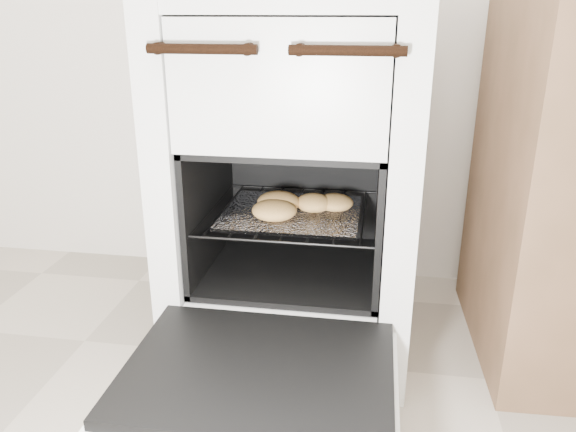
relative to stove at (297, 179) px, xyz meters
name	(u,v)px	position (x,y,z in m)	size (l,w,h in m)	color
stove	(297,179)	(0.00, 0.00, 0.00)	(0.55, 0.62, 0.85)	silver
oven_door	(259,374)	(0.00, -0.47, -0.23)	(0.50, 0.39, 0.03)	black
oven_rack	(293,212)	(0.00, -0.06, -0.06)	(0.40, 0.39, 0.01)	black
foil_sheet	(292,213)	(0.00, -0.08, -0.06)	(0.31, 0.28, 0.01)	white
baked_rolls	(295,205)	(0.01, -0.09, -0.03)	(0.26, 0.21, 0.05)	tan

